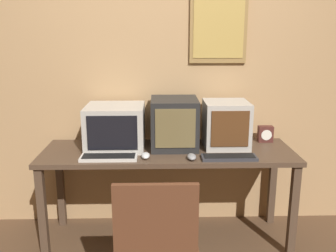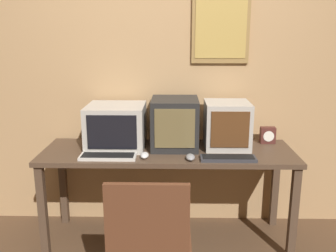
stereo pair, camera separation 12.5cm
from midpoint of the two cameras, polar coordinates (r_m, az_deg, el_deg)
name	(u,v)px [view 2 (the right image)]	position (r m, az deg, el deg)	size (l,w,h in m)	color
wall_back	(169,74)	(3.14, 1.35, 7.93)	(8.00, 0.08, 2.60)	tan
desk	(168,161)	(2.91, 1.24, -5.30)	(1.93, 0.61, 0.76)	#4C3828
monitor_left	(116,126)	(2.95, -6.69, -0.02)	(0.45, 0.42, 0.33)	#B7B2A8
monitor_center	(175,123)	(2.92, 2.26, 0.42)	(0.36, 0.40, 0.39)	black
monitor_right	(227,125)	(2.97, 10.16, 0.18)	(0.34, 0.36, 0.36)	#B7B2A8
keyboard_main	(108,156)	(2.73, -7.83, -4.64)	(0.41, 0.14, 0.03)	beige
keyboard_side	(228,158)	(2.71, 10.47, -4.86)	(0.39, 0.13, 0.03)	#333338
mouse_near_keyboard	(144,155)	(2.71, -2.29, -4.48)	(0.06, 0.11, 0.04)	silver
mouse_far_corner	(190,157)	(2.68, 4.76, -4.76)	(0.06, 0.12, 0.04)	gray
desk_clock	(268,135)	(3.17, 16.05, -1.36)	(0.12, 0.07, 0.13)	#4C231E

